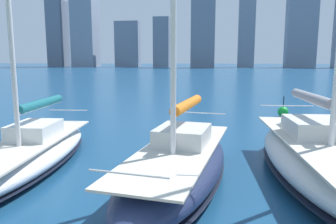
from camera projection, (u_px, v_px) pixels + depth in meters
name	position (u px, v px, depth m)	size (l,w,h in m)	color
city_skyline	(182.00, 26.00, 159.18)	(165.28, 21.36, 53.19)	gray
sailboat_grey	(320.00, 159.00, 10.27)	(3.41, 9.34, 9.96)	white
sailboat_orange	(179.00, 164.00, 9.89)	(3.75, 8.46, 9.99)	navy
sailboat_teal	(30.00, 151.00, 11.56)	(3.06, 8.89, 11.69)	white
channel_buoy	(283.00, 112.00, 21.92)	(0.70, 0.70, 1.40)	green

